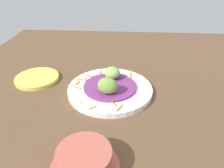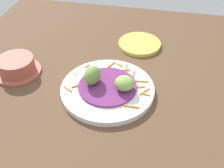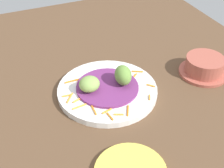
{
  "view_description": "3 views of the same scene",
  "coord_description": "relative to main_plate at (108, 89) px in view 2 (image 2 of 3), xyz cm",
  "views": [
    {
      "loc": [
        1.66,
        -56.98,
        36.34
      ],
      "look_at": [
        -2.01,
        -4.33,
        4.61
      ],
      "focal_mm": 33.91,
      "sensor_mm": 36.0,
      "label": 1
    },
    {
      "loc": [
        48.42,
        7.32,
        49.9
      ],
      "look_at": [
        -1.49,
        -3.09,
        5.78
      ],
      "focal_mm": 42.51,
      "sensor_mm": 36.0,
      "label": 2
    },
    {
      "loc": [
        -58.8,
        18.66,
        51.89
      ],
      "look_at": [
        -3.36,
        -5.42,
        5.13
      ],
      "focal_mm": 50.3,
      "sensor_mm": 36.0,
      "label": 3
    }
  ],
  "objects": [
    {
      "name": "table_surface",
      "position": [
        2.56,
        4.52,
        -1.79
      ],
      "size": [
        110.0,
        110.0,
        2.0
      ],
      "primitive_type": "cube",
      "color": "brown",
      "rests_on": "ground"
    },
    {
      "name": "cabbage_bed",
      "position": [
        0.0,
        -0.0,
        1.09
      ],
      "size": [
        15.49,
        15.49,
        0.61
      ],
      "primitive_type": "cylinder",
      "color": "#702D6B",
      "rests_on": "main_plate"
    },
    {
      "name": "guac_scoop_center",
      "position": [
        -0.35,
        -4.06,
        3.79
      ],
      "size": [
        6.22,
        5.05,
        4.78
      ],
      "primitive_type": "ellipsoid",
      "rotation": [
        0.0,
        0.0,
        1.39
      ],
      "color": "olive",
      "rests_on": "cabbage_bed"
    },
    {
      "name": "carrot_garnish",
      "position": [
        -3.13,
        2.25,
        0.99
      ],
      "size": [
        17.52,
        22.63,
        0.4
      ],
      "color": "orange",
      "rests_on": "main_plate"
    },
    {
      "name": "guac_scoop_left",
      "position": [
        0.35,
        4.06,
        3.2
      ],
      "size": [
        5.43,
        5.62,
        3.6
      ],
      "primitive_type": "ellipsoid",
      "rotation": [
        0.0,
        0.0,
        4.84
      ],
      "color": "#84A851",
      "rests_on": "cabbage_bed"
    },
    {
      "name": "main_plate",
      "position": [
        0.0,
        0.0,
        0.0
      ],
      "size": [
        24.77,
        24.77,
        1.57
      ],
      "primitive_type": "cylinder",
      "color": "white",
      "rests_on": "table_surface"
    },
    {
      "name": "terracotta_bowl",
      "position": [
        -2.58,
        -27.09,
        1.48
      ],
      "size": [
        13.1,
        13.1,
        4.93
      ],
      "color": "#A85142",
      "rests_on": "table_surface"
    },
    {
      "name": "side_plate_small",
      "position": [
        -24.22,
        5.46,
        -0.2
      ],
      "size": [
        13.87,
        13.87,
        1.17
      ],
      "primitive_type": "cylinder",
      "color": "#E0CC4C",
      "rests_on": "table_surface"
    }
  ]
}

